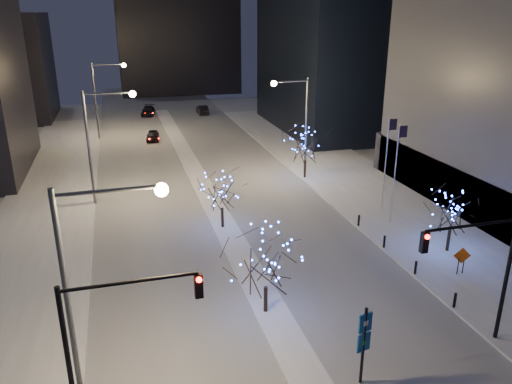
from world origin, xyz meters
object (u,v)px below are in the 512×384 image
object	(u,v)px
street_lamp_w_far	(103,90)
holiday_tree_plaza_far	(306,144)
traffic_signal_east	(483,262)
car_mid	(202,110)
wayfinding_sign	(364,338)
street_lamp_w_near	(92,269)
car_near	(153,136)
holiday_tree_median_near	(266,261)
construction_sign	(462,258)
traffic_signal_west	(109,333)
car_far	(148,111)
street_lamp_w_mid	(100,132)
holiday_tree_median_far	(222,192)
holiday_tree_plaza_near	(452,213)
street_lamp_east	(298,114)

from	to	relation	value
street_lamp_w_far	holiday_tree_plaza_far	world-z (taller)	street_lamp_w_far
street_lamp_w_far	traffic_signal_east	world-z (taller)	street_lamp_w_far
car_mid	holiday_tree_plaza_far	distance (m)	37.14
wayfinding_sign	street_lamp_w_near	bearing A→B (deg)	155.42
traffic_signal_east	car_near	world-z (taller)	traffic_signal_east
street_lamp_w_far	holiday_tree_median_near	world-z (taller)	street_lamp_w_far
street_lamp_w_near	construction_sign	size ratio (longest dim) A/B	5.35
traffic_signal_west	holiday_tree_plaza_far	world-z (taller)	traffic_signal_west
car_far	holiday_tree_median_near	world-z (taller)	holiday_tree_median_near
street_lamp_w_mid	car_far	bearing A→B (deg)	80.77
car_far	wayfinding_sign	world-z (taller)	wayfinding_sign
car_far	holiday_tree_median_far	distance (m)	48.25
car_mid	holiday_tree_median_near	distance (m)	59.35
street_lamp_w_far	traffic_signal_west	xyz separation A→B (m)	(0.50, -52.00, -1.74)
street_lamp_w_far	car_mid	distance (m)	21.17
car_mid	car_far	size ratio (longest dim) A/B	0.90
holiday_tree_plaza_near	holiday_tree_plaza_far	xyz separation A→B (m)	(-3.78, 18.31, 0.60)
street_lamp_w_near	traffic_signal_east	world-z (taller)	street_lamp_w_near
street_lamp_w_near	holiday_tree_median_near	xyz separation A→B (m)	(8.61, 4.54, -3.19)
car_near	wayfinding_sign	world-z (taller)	wayfinding_sign
traffic_signal_east	street_lamp_w_mid	bearing A→B (deg)	124.51
holiday_tree_plaza_near	street_lamp_w_far	bearing A→B (deg)	119.14
holiday_tree_plaza_far	car_near	bearing A→B (deg)	123.59
street_lamp_w_far	wayfinding_sign	distance (m)	53.37
car_far	wayfinding_sign	bearing A→B (deg)	-76.17
traffic_signal_west	car_near	xyz separation A→B (m)	(5.30, 49.21, -4.10)
holiday_tree_median_far	street_lamp_w_far	bearing A→B (deg)	104.71
car_near	construction_sign	bearing A→B (deg)	-60.71
street_lamp_w_near	holiday_tree_median_far	bearing A→B (deg)	62.40
holiday_tree_median_far	street_lamp_east	bearing A→B (deg)	47.67
street_lamp_w_mid	holiday_tree_median_far	world-z (taller)	street_lamp_w_mid
traffic_signal_west	car_near	size ratio (longest dim) A/B	1.81
street_lamp_w_far	wayfinding_sign	xyz separation A→B (m)	(11.20, -52.03, -4.05)
street_lamp_east	construction_sign	world-z (taller)	street_lamp_east
car_mid	construction_sign	world-z (taller)	construction_sign
holiday_tree_median_far	holiday_tree_median_near	bearing A→B (deg)	-90.58
traffic_signal_east	holiday_tree_plaza_near	world-z (taller)	traffic_signal_east
holiday_tree_plaza_far	construction_sign	distance (m)	21.70
holiday_tree_median_far	traffic_signal_west	bearing A→B (deg)	-113.76
car_mid	holiday_tree_plaza_near	bearing A→B (deg)	97.86
street_lamp_east	car_far	distance (m)	39.35
car_near	holiday_tree_median_near	size ratio (longest dim) A/B	0.69
street_lamp_w_far	street_lamp_east	distance (m)	29.08
car_far	traffic_signal_east	bearing A→B (deg)	-70.39
car_near	wayfinding_sign	size ratio (longest dim) A/B	0.97
car_mid	traffic_signal_west	bearing A→B (deg)	76.94
traffic_signal_east	car_far	world-z (taller)	traffic_signal_east
holiday_tree_plaza_near	wayfinding_sign	size ratio (longest dim) A/B	1.11
street_lamp_w_far	holiday_tree_plaza_far	bearing A→B (deg)	-50.20
traffic_signal_east	wayfinding_sign	size ratio (longest dim) A/B	1.75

